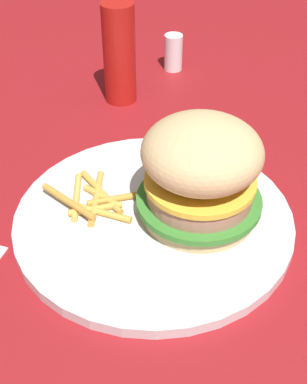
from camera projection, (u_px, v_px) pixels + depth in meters
ground_plane at (168, 221)px, 0.55m from camera, size 1.60×1.60×0.00m
plate at (153, 219)px, 0.54m from camera, size 0.29×0.29×0.01m
sandwich at (201, 171)px, 0.51m from camera, size 0.13×0.13×0.11m
fries_pile at (95, 200)px, 0.55m from camera, size 0.08×0.11×0.01m
ketchup_bottle at (119, 54)px, 0.71m from camera, size 0.04×0.04×0.14m
salt_shaker at (173, 52)px, 0.81m from camera, size 0.03×0.03×0.06m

